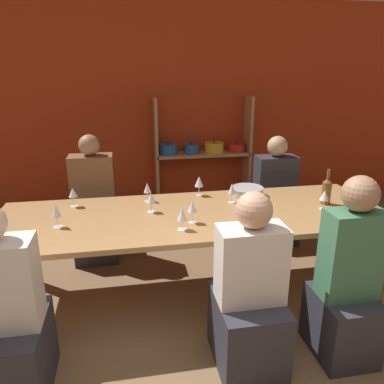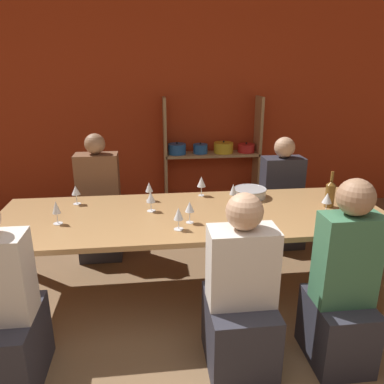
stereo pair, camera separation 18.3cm
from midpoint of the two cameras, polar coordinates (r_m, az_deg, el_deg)
The scene contains 20 objects.
wall_back_red at distance 5.02m, azimuth -6.76°, elevation 12.36°, with size 8.80×0.06×2.70m.
shelf_unit at distance 5.02m, azimuth 0.24°, elevation 4.03°, with size 1.27×0.30×1.52m.
dining_table at distance 3.07m, azimuth -1.38°, elevation -4.38°, with size 3.16×1.07×0.74m.
mixing_bowl at distance 3.47m, azimuth 6.93°, elevation 0.12°, with size 0.30×0.30×0.08m.
wine_bottle_green at distance 3.39m, azimuth 18.37°, elevation 0.18°, with size 0.08×0.08×0.31m.
wine_glass_empty_a at distance 3.25m, azimuth 4.50°, elevation 0.42°, with size 0.06×0.06×0.18m.
wine_glass_white_a at distance 3.26m, azimuth 18.04°, elevation -0.57°, with size 0.08×0.08×0.16m.
wine_glass_white_b at distance 2.71m, azimuth -3.46°, elevation -3.51°, with size 0.07×0.07×0.17m.
wine_glass_red_a at distance 2.82m, azimuth -1.85°, elevation -2.39°, with size 0.07×0.07×0.17m.
wine_glass_red_b at distance 3.34m, azimuth -19.20°, elevation -0.19°, with size 0.07×0.07×0.17m.
wine_glass_red_c at distance 3.43m, azimuth -0.45°, elevation 1.53°, with size 0.08×0.08×0.18m.
wine_glass_red_d at distance 2.95m, azimuth -21.68°, elevation -2.79°, with size 0.07×0.07×0.18m.
wine_glass_empty_b at distance 3.06m, azimuth -7.98°, elevation -1.02°, with size 0.07×0.07×0.16m.
wine_glass_red_e at distance 2.69m, azimuth 8.06°, elevation -3.85°, with size 0.08×0.08×0.16m.
wine_glass_empty_c at distance 3.31m, azimuth -8.40°, elevation 0.56°, with size 0.07×0.07×0.17m.
person_near_a at distance 2.56m, azimuth -28.37°, elevation -18.07°, with size 0.42×0.53×1.20m.
person_far_a at distance 3.95m, azimuth -15.84°, elevation -3.20°, with size 0.42×0.52×1.27m.
person_near_b at distance 2.49m, azimuth 6.45°, elevation -16.72°, with size 0.41×0.52×1.19m.
person_far_b at distance 4.26m, azimuth 11.11°, elevation -1.66°, with size 0.43×0.54×1.18m.
person_near_c at distance 2.69m, azimuth 20.55°, elevation -13.98°, with size 0.36×0.46×1.26m.
Camera 1 is at (-0.40, -1.14, 1.87)m, focal length 35.00 mm.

